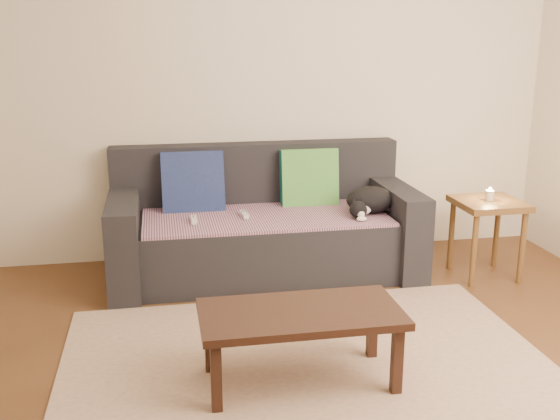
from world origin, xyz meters
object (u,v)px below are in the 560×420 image
(wii_remote_a, at_px, (194,220))
(side_table, at_px, (488,214))
(coffee_table, at_px, (301,320))
(cat, at_px, (370,201))
(wii_remote_b, at_px, (244,214))
(sofa, at_px, (263,230))

(wii_remote_a, bearing_deg, side_table, -95.40)
(wii_remote_a, distance_m, side_table, 2.00)
(wii_remote_a, relative_size, coffee_table, 0.16)
(cat, height_order, side_table, cat)
(wii_remote_b, bearing_deg, coffee_table, 178.40)
(cat, xyz_separation_m, coffee_table, (-0.79, -1.39, -0.19))
(wii_remote_a, height_order, wii_remote_b, same)
(side_table, distance_m, coffee_table, 1.98)
(coffee_table, bearing_deg, side_table, 37.06)
(wii_remote_a, distance_m, wii_remote_b, 0.35)
(wii_remote_a, height_order, coffee_table, wii_remote_a)
(wii_remote_b, bearing_deg, sofa, -60.25)
(wii_remote_a, xyz_separation_m, coffee_table, (0.42, -1.39, -0.12))
(coffee_table, bearing_deg, sofa, 87.36)
(wii_remote_a, bearing_deg, cat, -89.68)
(sofa, height_order, cat, sofa)
(sofa, height_order, wii_remote_a, sofa)
(wii_remote_b, xyz_separation_m, coffee_table, (0.08, -1.46, -0.12))
(sofa, bearing_deg, cat, -13.25)
(sofa, xyz_separation_m, side_table, (1.50, -0.37, 0.14))
(cat, bearing_deg, wii_remote_a, 168.46)
(sofa, xyz_separation_m, wii_remote_a, (-0.49, -0.17, 0.15))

